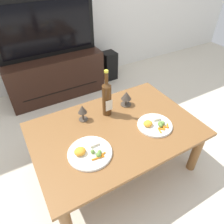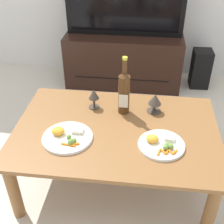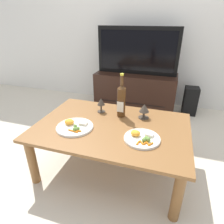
{
  "view_description": "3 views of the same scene",
  "coord_description": "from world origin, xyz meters",
  "px_view_note": "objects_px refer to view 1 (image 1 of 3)",
  "views": [
    {
      "loc": [
        -0.58,
        -0.96,
        1.5
      ],
      "look_at": [
        0.01,
        0.07,
        0.54
      ],
      "focal_mm": 33.09,
      "sensor_mm": 36.0,
      "label": 1
    },
    {
      "loc": [
        0.14,
        -1.41,
        1.56
      ],
      "look_at": [
        -0.03,
        0.05,
        0.53
      ],
      "focal_mm": 47.84,
      "sensor_mm": 36.0,
      "label": 2
    },
    {
      "loc": [
        0.41,
        -1.29,
        1.23
      ],
      "look_at": [
        -0.01,
        0.04,
        0.54
      ],
      "focal_mm": 30.78,
      "sensor_mm": 36.0,
      "label": 3
    }
  ],
  "objects_px": {
    "dinner_plate_left": "(90,152)",
    "tv_stand": "(55,75)",
    "dining_table": "(116,134)",
    "dinner_plate_right": "(155,125)",
    "goblet_right": "(126,96)",
    "tv_screen": "(46,28)",
    "floor_speaker": "(109,66)",
    "goblet_left": "(82,110)",
    "wine_bottle": "(107,98)"
  },
  "relations": [
    {
      "from": "dinner_plate_left",
      "to": "tv_stand",
      "type": "bearing_deg",
      "value": 82.18
    },
    {
      "from": "dining_table",
      "to": "dinner_plate_right",
      "type": "xyz_separation_m",
      "value": [
        0.27,
        -0.12,
        0.08
      ]
    },
    {
      "from": "dinner_plate_left",
      "to": "goblet_right",
      "type": "bearing_deg",
      "value": 33.87
    },
    {
      "from": "tv_screen",
      "to": "goblet_right",
      "type": "xyz_separation_m",
      "value": [
        0.3,
        -1.14,
        -0.3
      ]
    },
    {
      "from": "floor_speaker",
      "to": "goblet_left",
      "type": "distance_m",
      "value": 1.49
    },
    {
      "from": "wine_bottle",
      "to": "dinner_plate_left",
      "type": "bearing_deg",
      "value": -134.1
    },
    {
      "from": "tv_screen",
      "to": "wine_bottle",
      "type": "xyz_separation_m",
      "value": [
        0.1,
        -1.16,
        -0.23
      ]
    },
    {
      "from": "tv_stand",
      "to": "floor_speaker",
      "type": "height_order",
      "value": "tv_stand"
    },
    {
      "from": "tv_stand",
      "to": "goblet_left",
      "type": "height_order",
      "value": "goblet_left"
    },
    {
      "from": "goblet_right",
      "to": "dinner_plate_left",
      "type": "bearing_deg",
      "value": -146.13
    },
    {
      "from": "goblet_right",
      "to": "dinner_plate_left",
      "type": "distance_m",
      "value": 0.6
    },
    {
      "from": "tv_stand",
      "to": "goblet_left",
      "type": "bearing_deg",
      "value": -95.02
    },
    {
      "from": "tv_screen",
      "to": "goblet_right",
      "type": "distance_m",
      "value": 1.21
    },
    {
      "from": "dining_table",
      "to": "floor_speaker",
      "type": "xyz_separation_m",
      "value": [
        0.71,
        1.37,
        -0.18
      ]
    },
    {
      "from": "goblet_left",
      "to": "dinner_plate_right",
      "type": "relative_size",
      "value": 0.52
    },
    {
      "from": "floor_speaker",
      "to": "wine_bottle",
      "type": "bearing_deg",
      "value": -122.36
    },
    {
      "from": "tv_stand",
      "to": "goblet_right",
      "type": "relative_size",
      "value": 8.73
    },
    {
      "from": "tv_screen",
      "to": "wine_bottle",
      "type": "height_order",
      "value": "tv_screen"
    },
    {
      "from": "tv_stand",
      "to": "dinner_plate_right",
      "type": "bearing_deg",
      "value": -77.09
    },
    {
      "from": "dining_table",
      "to": "tv_screen",
      "type": "xyz_separation_m",
      "value": [
        -0.07,
        1.35,
        0.45
      ]
    },
    {
      "from": "wine_bottle",
      "to": "tv_stand",
      "type": "bearing_deg",
      "value": 94.81
    },
    {
      "from": "goblet_left",
      "to": "goblet_right",
      "type": "distance_m",
      "value": 0.4
    },
    {
      "from": "wine_bottle",
      "to": "dinner_plate_left",
      "type": "relative_size",
      "value": 1.31
    },
    {
      "from": "dinner_plate_left",
      "to": "dinner_plate_right",
      "type": "height_order",
      "value": "dinner_plate_left"
    },
    {
      "from": "goblet_right",
      "to": "dinner_plate_right",
      "type": "height_order",
      "value": "goblet_right"
    },
    {
      "from": "tv_stand",
      "to": "wine_bottle",
      "type": "bearing_deg",
      "value": -85.19
    },
    {
      "from": "goblet_left",
      "to": "dinner_plate_left",
      "type": "distance_m",
      "value": 0.36
    },
    {
      "from": "dining_table",
      "to": "tv_stand",
      "type": "xyz_separation_m",
      "value": [
        -0.07,
        1.35,
        -0.11
      ]
    },
    {
      "from": "wine_bottle",
      "to": "goblet_left",
      "type": "distance_m",
      "value": 0.21
    },
    {
      "from": "tv_stand",
      "to": "dinner_plate_left",
      "type": "height_order",
      "value": "tv_stand"
    },
    {
      "from": "goblet_left",
      "to": "dinner_plate_right",
      "type": "height_order",
      "value": "goblet_left"
    },
    {
      "from": "wine_bottle",
      "to": "goblet_right",
      "type": "bearing_deg",
      "value": 7.06
    },
    {
      "from": "floor_speaker",
      "to": "goblet_left",
      "type": "bearing_deg",
      "value": -129.64
    },
    {
      "from": "tv_stand",
      "to": "tv_screen",
      "type": "bearing_deg",
      "value": -90.0
    },
    {
      "from": "goblet_left",
      "to": "dinner_plate_right",
      "type": "xyz_separation_m",
      "value": [
        0.44,
        -0.33,
        -0.08
      ]
    },
    {
      "from": "tv_stand",
      "to": "wine_bottle",
      "type": "xyz_separation_m",
      "value": [
        0.1,
        -1.16,
        0.34
      ]
    },
    {
      "from": "goblet_right",
      "to": "dinner_plate_left",
      "type": "relative_size",
      "value": 0.44
    },
    {
      "from": "dinner_plate_right",
      "to": "goblet_left",
      "type": "bearing_deg",
      "value": 142.58
    },
    {
      "from": "wine_bottle",
      "to": "goblet_left",
      "type": "xyz_separation_m",
      "value": [
        -0.2,
        0.02,
        -0.06
      ]
    },
    {
      "from": "floor_speaker",
      "to": "dinner_plate_right",
      "type": "distance_m",
      "value": 1.57
    },
    {
      "from": "dinner_plate_right",
      "to": "dinner_plate_left",
      "type": "bearing_deg",
      "value": 179.92
    },
    {
      "from": "dining_table",
      "to": "dinner_plate_right",
      "type": "distance_m",
      "value": 0.31
    },
    {
      "from": "dining_table",
      "to": "tv_screen",
      "type": "distance_m",
      "value": 1.42
    },
    {
      "from": "floor_speaker",
      "to": "dinner_plate_left",
      "type": "distance_m",
      "value": 1.8
    },
    {
      "from": "dining_table",
      "to": "floor_speaker",
      "type": "height_order",
      "value": "dining_table"
    },
    {
      "from": "tv_screen",
      "to": "wine_bottle",
      "type": "distance_m",
      "value": 1.19
    },
    {
      "from": "dining_table",
      "to": "wine_bottle",
      "type": "xyz_separation_m",
      "value": [
        0.03,
        0.19,
        0.22
      ]
    },
    {
      "from": "dining_table",
      "to": "tv_stand",
      "type": "relative_size",
      "value": 1.08
    },
    {
      "from": "tv_screen",
      "to": "dinner_plate_right",
      "type": "height_order",
      "value": "tv_screen"
    },
    {
      "from": "tv_stand",
      "to": "dinner_plate_left",
      "type": "bearing_deg",
      "value": -97.82
    }
  ]
}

